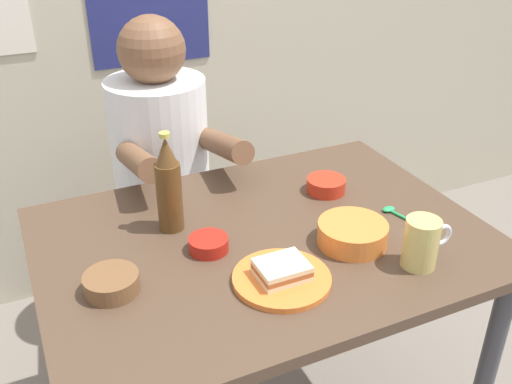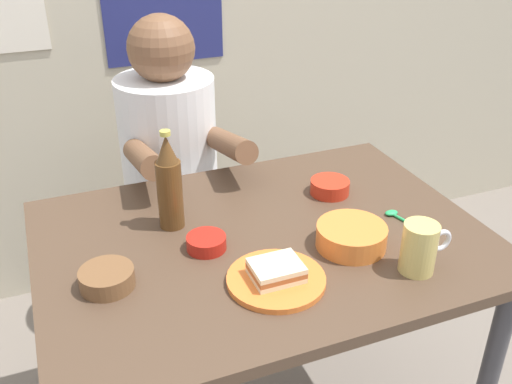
% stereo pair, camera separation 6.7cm
% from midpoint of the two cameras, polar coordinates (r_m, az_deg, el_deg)
% --- Properties ---
extents(dining_table, '(1.10, 0.80, 0.74)m').
position_cam_midpoint_polar(dining_table, '(1.49, -0.48, -7.39)').
color(dining_table, '#4C3828').
rests_on(dining_table, ground).
extents(stool, '(0.34, 0.34, 0.45)m').
position_cam_midpoint_polar(stool, '(2.13, -9.53, -5.26)').
color(stool, '#4C4C51').
rests_on(stool, ground).
extents(person_seated, '(0.33, 0.56, 0.72)m').
position_cam_midpoint_polar(person_seated, '(1.92, -10.43, 4.93)').
color(person_seated, white).
rests_on(person_seated, stool).
extents(plate_orange, '(0.22, 0.22, 0.01)m').
position_cam_midpoint_polar(plate_orange, '(1.28, 1.05, -8.61)').
color(plate_orange, orange).
rests_on(plate_orange, dining_table).
extents(sandwich, '(0.11, 0.09, 0.04)m').
position_cam_midpoint_polar(sandwich, '(1.27, 1.06, -7.72)').
color(sandwich, beige).
rests_on(sandwich, plate_orange).
extents(beer_mug, '(0.13, 0.08, 0.12)m').
position_cam_midpoint_polar(beer_mug, '(1.35, 14.72, -4.90)').
color(beer_mug, '#D1BC66').
rests_on(beer_mug, dining_table).
extents(beer_bottle, '(0.06, 0.06, 0.26)m').
position_cam_midpoint_polar(beer_bottle, '(1.43, -9.96, 0.51)').
color(beer_bottle, '#593819').
rests_on(beer_bottle, dining_table).
extents(condiment_bowl_brown, '(0.12, 0.12, 0.04)m').
position_cam_midpoint_polar(condiment_bowl_brown, '(1.29, -15.57, -8.62)').
color(condiment_bowl_brown, brown).
rests_on(condiment_bowl_brown, dining_table).
extents(sauce_bowl_chili, '(0.11, 0.11, 0.04)m').
position_cam_midpoint_polar(sauce_bowl_chili, '(1.64, 5.78, 0.74)').
color(sauce_bowl_chili, red).
rests_on(sauce_bowl_chili, dining_table).
extents(sambal_bowl_red, '(0.10, 0.10, 0.03)m').
position_cam_midpoint_polar(sambal_bowl_red, '(1.39, -6.11, -5.10)').
color(sambal_bowl_red, '#B21E14').
rests_on(sambal_bowl_red, dining_table).
extents(soup_bowl_orange, '(0.17, 0.17, 0.05)m').
position_cam_midpoint_polar(soup_bowl_orange, '(1.41, 8.19, -4.01)').
color(soup_bowl_orange, orange).
rests_on(soup_bowl_orange, dining_table).
extents(spoon, '(0.05, 0.12, 0.01)m').
position_cam_midpoint_polar(spoon, '(1.56, 12.42, -2.04)').
color(spoon, '#26A559').
rests_on(spoon, dining_table).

